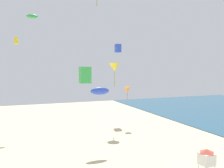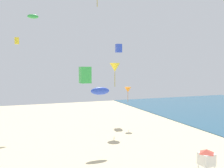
{
  "view_description": "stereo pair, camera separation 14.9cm",
  "coord_description": "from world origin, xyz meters",
  "px_view_note": "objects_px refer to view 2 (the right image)",
  "views": [
    {
      "loc": [
        -3.93,
        -5.25,
        9.32
      ],
      "look_at": [
        4.87,
        17.42,
        7.74
      ],
      "focal_mm": 39.43,
      "sensor_mm": 36.0,
      "label": 1
    },
    {
      "loc": [
        -3.79,
        -5.3,
        9.32
      ],
      "look_at": [
        4.87,
        17.42,
        7.74
      ],
      "focal_mm": 39.43,
      "sensor_mm": 36.0,
      "label": 2
    }
  ],
  "objects_px": {
    "kite_orange_delta": "(128,90)",
    "kite_yellow_delta_3": "(115,67)",
    "kite_green_box": "(85,75)",
    "kite_blue_box": "(119,48)",
    "kite_blue_parafoil": "(100,91)",
    "kite_green_parafoil": "(33,16)",
    "lifeguard_stand": "(207,158)",
    "kite_yellow_box": "(17,41)"
  },
  "relations": [
    {
      "from": "lifeguard_stand",
      "to": "kite_yellow_delta_3",
      "type": "relative_size",
      "value": 0.71
    },
    {
      "from": "lifeguard_stand",
      "to": "kite_blue_parafoil",
      "type": "relative_size",
      "value": 1.13
    },
    {
      "from": "kite_orange_delta",
      "to": "kite_yellow_delta_3",
      "type": "relative_size",
      "value": 0.65
    },
    {
      "from": "lifeguard_stand",
      "to": "kite_yellow_delta_3",
      "type": "bearing_deg",
      "value": 103.74
    },
    {
      "from": "kite_orange_delta",
      "to": "kite_green_box",
      "type": "distance_m",
      "value": 15.36
    },
    {
      "from": "kite_blue_parafoil",
      "to": "kite_blue_box",
      "type": "height_order",
      "value": "kite_blue_box"
    },
    {
      "from": "kite_blue_parafoil",
      "to": "kite_green_parafoil",
      "type": "height_order",
      "value": "kite_green_parafoil"
    },
    {
      "from": "lifeguard_stand",
      "to": "kite_green_parafoil",
      "type": "height_order",
      "value": "kite_green_parafoil"
    },
    {
      "from": "kite_green_box",
      "to": "kite_blue_box",
      "type": "xyz_separation_m",
      "value": [
        11.15,
        18.1,
        4.36
      ]
    },
    {
      "from": "kite_blue_parafoil",
      "to": "kite_green_parafoil",
      "type": "bearing_deg",
      "value": 112.57
    },
    {
      "from": "kite_orange_delta",
      "to": "kite_green_parafoil",
      "type": "relative_size",
      "value": 1.32
    },
    {
      "from": "kite_yellow_box",
      "to": "kite_green_box",
      "type": "bearing_deg",
      "value": -64.23
    },
    {
      "from": "kite_green_box",
      "to": "kite_green_parafoil",
      "type": "height_order",
      "value": "kite_green_parafoil"
    },
    {
      "from": "lifeguard_stand",
      "to": "kite_green_parafoil",
      "type": "bearing_deg",
      "value": 125.68
    },
    {
      "from": "kite_orange_delta",
      "to": "kite_yellow_delta_3",
      "type": "height_order",
      "value": "kite_yellow_delta_3"
    },
    {
      "from": "kite_green_box",
      "to": "kite_green_parafoil",
      "type": "distance_m",
      "value": 20.96
    },
    {
      "from": "kite_green_box",
      "to": "kite_green_parafoil",
      "type": "xyz_separation_m",
      "value": [
        -3.88,
        18.47,
        9.13
      ]
    },
    {
      "from": "kite_yellow_box",
      "to": "lifeguard_stand",
      "type": "bearing_deg",
      "value": -55.76
    },
    {
      "from": "kite_green_parafoil",
      "to": "kite_orange_delta",
      "type": "bearing_deg",
      "value": -27.17
    },
    {
      "from": "lifeguard_stand",
      "to": "kite_green_box",
      "type": "distance_m",
      "value": 13.5
    },
    {
      "from": "kite_blue_box",
      "to": "kite_green_parafoil",
      "type": "relative_size",
      "value": 0.87
    },
    {
      "from": "kite_orange_delta",
      "to": "kite_blue_box",
      "type": "xyz_separation_m",
      "value": [
        1.18,
        6.74,
        7.12
      ]
    },
    {
      "from": "kite_orange_delta",
      "to": "kite_green_box",
      "type": "height_order",
      "value": "kite_green_box"
    },
    {
      "from": "lifeguard_stand",
      "to": "kite_green_box",
      "type": "xyz_separation_m",
      "value": [
        -8.25,
        8.25,
        6.78
      ]
    },
    {
      "from": "lifeguard_stand",
      "to": "kite_yellow_delta_3",
      "type": "distance_m",
      "value": 20.35
    },
    {
      "from": "kite_yellow_box",
      "to": "kite_green_box",
      "type": "relative_size",
      "value": 0.56
    },
    {
      "from": "kite_orange_delta",
      "to": "kite_green_parafoil",
      "type": "height_order",
      "value": "kite_green_parafoil"
    },
    {
      "from": "kite_yellow_box",
      "to": "kite_blue_box",
      "type": "relative_size",
      "value": 0.61
    },
    {
      "from": "kite_orange_delta",
      "to": "kite_green_box",
      "type": "relative_size",
      "value": 1.41
    },
    {
      "from": "kite_blue_parafoil",
      "to": "kite_yellow_delta_3",
      "type": "relative_size",
      "value": 0.63
    },
    {
      "from": "kite_yellow_box",
      "to": "kite_blue_box",
      "type": "xyz_separation_m",
      "value": [
        17.56,
        4.81,
        -0.19
      ]
    },
    {
      "from": "kite_blue_box",
      "to": "kite_green_box",
      "type": "bearing_deg",
      "value": -121.62
    },
    {
      "from": "kite_green_box",
      "to": "kite_yellow_delta_3",
      "type": "distance_m",
      "value": 12.98
    },
    {
      "from": "kite_blue_box",
      "to": "kite_green_parafoil",
      "type": "distance_m",
      "value": 15.77
    },
    {
      "from": "kite_green_box",
      "to": "kite_yellow_delta_3",
      "type": "bearing_deg",
      "value": 55.0
    },
    {
      "from": "kite_green_box",
      "to": "kite_blue_box",
      "type": "height_order",
      "value": "kite_blue_box"
    },
    {
      "from": "kite_green_box",
      "to": "kite_yellow_delta_3",
      "type": "relative_size",
      "value": 0.46
    },
    {
      "from": "kite_blue_box",
      "to": "kite_green_parafoil",
      "type": "xyz_separation_m",
      "value": [
        -15.02,
        0.37,
        4.77
      ]
    },
    {
      "from": "kite_green_parafoil",
      "to": "kite_green_box",
      "type": "bearing_deg",
      "value": -78.14
    },
    {
      "from": "lifeguard_stand",
      "to": "kite_blue_box",
      "type": "distance_m",
      "value": 28.76
    },
    {
      "from": "kite_yellow_box",
      "to": "kite_yellow_delta_3",
      "type": "bearing_deg",
      "value": -10.94
    },
    {
      "from": "kite_green_box",
      "to": "kite_blue_box",
      "type": "relative_size",
      "value": 1.08
    }
  ]
}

